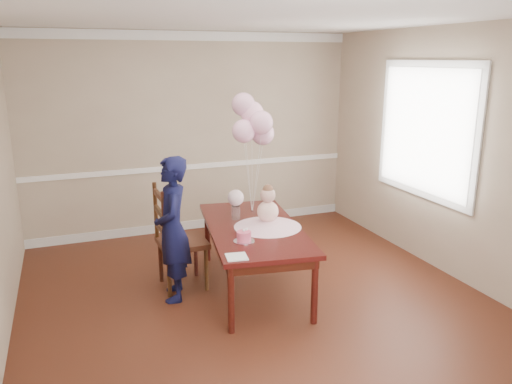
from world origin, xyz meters
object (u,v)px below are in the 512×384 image
(woman, at_px, (173,229))
(birthday_cake, at_px, (244,236))
(dining_chair_seat, at_px, (182,242))
(dining_table_top, at_px, (254,228))

(woman, bearing_deg, birthday_cake, 61.25)
(birthday_cake, bearing_deg, dining_chair_seat, 122.85)
(birthday_cake, xyz_separation_m, dining_chair_seat, (-0.44, 0.68, -0.25))
(dining_table_top, distance_m, birthday_cake, 0.46)
(birthday_cake, height_order, woman, woman)
(birthday_cake, bearing_deg, woman, 141.29)
(birthday_cake, height_order, dining_chair_seat, birthday_cake)
(dining_table_top, bearing_deg, birthday_cake, -113.96)
(dining_table_top, relative_size, woman, 1.25)
(dining_table_top, height_order, dining_chair_seat, dining_table_top)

